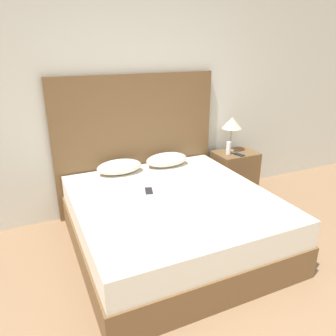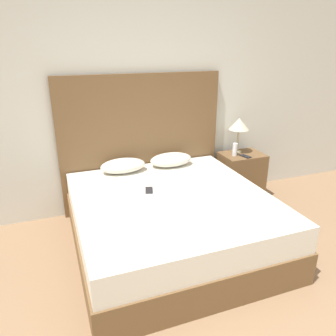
{
  "view_description": "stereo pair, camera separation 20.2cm",
  "coord_description": "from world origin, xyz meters",
  "px_view_note": "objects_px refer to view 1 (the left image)",
  "views": [
    {
      "loc": [
        -1.2,
        -0.95,
        1.91
      ],
      "look_at": [
        -0.0,
        1.68,
        0.8
      ],
      "focal_mm": 35.0,
      "sensor_mm": 36.0,
      "label": 1
    },
    {
      "loc": [
        -1.02,
        -1.03,
        1.91
      ],
      "look_at": [
        -0.0,
        1.68,
        0.8
      ],
      "focal_mm": 35.0,
      "sensor_mm": 36.0,
      "label": 2
    }
  ],
  "objects_px": {
    "bed": "(172,222)",
    "nightstand": "(234,174)",
    "table_lamp": "(232,124)",
    "phone_on_nightstand": "(239,155)",
    "phone_on_bed": "(149,191)"
  },
  "relations": [
    {
      "from": "phone_on_bed",
      "to": "phone_on_nightstand",
      "type": "height_order",
      "value": "phone_on_nightstand"
    },
    {
      "from": "bed",
      "to": "phone_on_nightstand",
      "type": "relative_size",
      "value": 11.77
    },
    {
      "from": "bed",
      "to": "phone_on_nightstand",
      "type": "bearing_deg",
      "value": 27.56
    },
    {
      "from": "nightstand",
      "to": "table_lamp",
      "type": "relative_size",
      "value": 1.34
    },
    {
      "from": "phone_on_bed",
      "to": "bed",
      "type": "bearing_deg",
      "value": -48.85
    },
    {
      "from": "nightstand",
      "to": "phone_on_nightstand",
      "type": "bearing_deg",
      "value": -104.58
    },
    {
      "from": "nightstand",
      "to": "table_lamp",
      "type": "xyz_separation_m",
      "value": [
        -0.04,
        0.08,
        0.66
      ]
    },
    {
      "from": "nightstand",
      "to": "table_lamp",
      "type": "height_order",
      "value": "table_lamp"
    },
    {
      "from": "phone_on_bed",
      "to": "table_lamp",
      "type": "height_order",
      "value": "table_lamp"
    },
    {
      "from": "bed",
      "to": "nightstand",
      "type": "bearing_deg",
      "value": 30.55
    },
    {
      "from": "phone_on_bed",
      "to": "table_lamp",
      "type": "distance_m",
      "value": 1.57
    },
    {
      "from": "bed",
      "to": "nightstand",
      "type": "height_order",
      "value": "nightstand"
    },
    {
      "from": "nightstand",
      "to": "bed",
      "type": "bearing_deg",
      "value": -149.45
    },
    {
      "from": "nightstand",
      "to": "table_lamp",
      "type": "bearing_deg",
      "value": 114.77
    },
    {
      "from": "phone_on_bed",
      "to": "phone_on_nightstand",
      "type": "xyz_separation_m",
      "value": [
        1.39,
        0.45,
        0.04
      ]
    }
  ]
}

